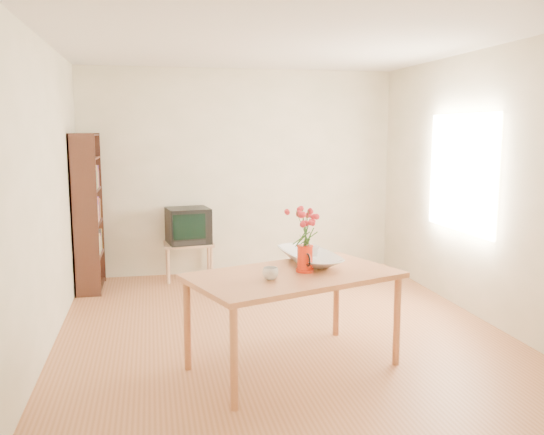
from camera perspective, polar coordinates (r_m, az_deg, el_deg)
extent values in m
plane|color=#955834|center=(5.49, 0.66, -10.84)|extent=(4.50, 4.50, 0.00)
plane|color=white|center=(5.24, 0.71, 17.08)|extent=(4.50, 4.50, 0.00)
plane|color=beige|center=(7.41, -3.12, 4.50)|extent=(4.00, 0.00, 4.00)
plane|color=beige|center=(3.07, 9.88, -1.43)|extent=(4.00, 0.00, 4.00)
plane|color=beige|center=(5.16, -21.58, 2.12)|extent=(0.00, 4.50, 4.50)
plane|color=beige|center=(5.97, 19.80, 3.02)|extent=(0.00, 4.50, 4.50)
plane|color=white|center=(6.21, 18.24, 4.22)|extent=(0.00, 1.30, 1.30)
cube|color=#A86039|center=(4.42, 2.14, -5.79)|extent=(1.76, 1.36, 0.04)
cylinder|color=#A86039|center=(3.87, -3.79, -13.77)|extent=(0.06, 0.06, 0.71)
cylinder|color=#A86039|center=(4.67, 12.27, -9.99)|extent=(0.06, 0.06, 0.71)
cylinder|color=#A86039|center=(4.53, -8.39, -10.48)|extent=(0.06, 0.06, 0.71)
cylinder|color=#A86039|center=(5.22, 6.40, -7.83)|extent=(0.06, 0.06, 0.71)
cube|color=tan|center=(7.17, -8.26, -2.60)|extent=(0.60, 0.45, 0.03)
cylinder|color=tan|center=(7.03, -10.25, -4.80)|extent=(0.04, 0.04, 0.43)
cylinder|color=tan|center=(7.06, -6.01, -4.65)|extent=(0.04, 0.04, 0.43)
cylinder|color=tan|center=(7.39, -10.34, -4.15)|extent=(0.04, 0.04, 0.43)
cylinder|color=tan|center=(7.42, -6.31, -4.00)|extent=(0.04, 0.04, 0.43)
cube|color=black|center=(6.57, -18.08, 0.06)|extent=(0.28, 0.02, 1.80)
cube|color=black|center=(7.24, -17.52, 0.84)|extent=(0.28, 0.03, 1.80)
cube|color=black|center=(6.92, -18.87, 0.43)|extent=(0.02, 0.70, 1.80)
cube|color=black|center=(7.07, -17.47, -6.45)|extent=(0.27, 0.65, 0.02)
cube|color=black|center=(6.99, -17.60, -3.59)|extent=(0.27, 0.65, 0.02)
cube|color=black|center=(6.92, -17.74, -0.52)|extent=(0.27, 0.65, 0.02)
cube|color=black|center=(6.88, -17.89, 2.61)|extent=(0.27, 0.65, 0.02)
cube|color=black|center=(6.85, -18.03, 5.61)|extent=(0.27, 0.65, 0.02)
cube|color=black|center=(6.84, -18.13, 7.78)|extent=(0.27, 0.65, 0.02)
cylinder|color=red|center=(4.44, 3.28, -4.14)|extent=(0.12, 0.12, 0.20)
cylinder|color=red|center=(4.46, 3.27, -5.23)|extent=(0.14, 0.14, 0.02)
cylinder|color=red|center=(4.42, 3.29, -2.84)|extent=(0.13, 0.13, 0.01)
cone|color=red|center=(4.37, 3.45, -3.29)|extent=(0.05, 0.07, 0.06)
torus|color=black|center=(4.51, 3.07, -3.81)|extent=(0.02, 0.10, 0.10)
imported|color=white|center=(4.22, -0.16, -5.57)|extent=(0.16, 0.16, 0.09)
imported|color=white|center=(4.72, 3.73, -1.45)|extent=(0.61, 0.61, 0.51)
imported|color=white|center=(4.72, 3.25, -2.09)|extent=(0.09, 0.09, 0.06)
imported|color=white|center=(4.76, 4.18, -1.94)|extent=(0.08, 0.08, 0.07)
cube|color=black|center=(7.13, -8.30, -0.78)|extent=(0.56, 0.52, 0.43)
cube|color=black|center=(7.21, -8.35, -0.52)|extent=(0.38, 0.30, 0.30)
cube|color=black|center=(6.90, -8.18, -0.93)|extent=(0.39, 0.07, 0.30)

